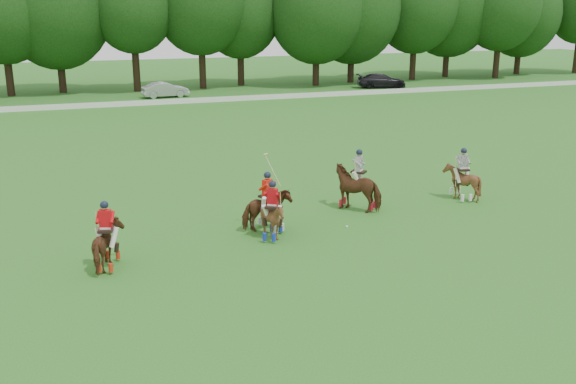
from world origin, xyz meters
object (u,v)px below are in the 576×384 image
object	(u,v)px
car_mid	(165,90)
car_right	(381,81)
polo_red_c	(273,219)
polo_ball	(347,227)
polo_red_b	(268,210)
polo_red_a	(107,244)
polo_stripe_b	(462,181)
polo_stripe_a	(358,187)

from	to	relation	value
car_mid	car_right	bearing A→B (deg)	-94.95
polo_red_c	polo_ball	xyz separation A→B (m)	(2.97, 0.15, -0.70)
car_mid	polo_red_c	world-z (taller)	polo_red_c
polo_red_b	polo_ball	size ratio (longest dim) A/B	30.82
polo_red_a	polo_stripe_b	xyz separation A→B (m)	(14.89, 2.75, 0.01)
polo_stripe_a	car_right	bearing A→B (deg)	60.99
car_mid	polo_red_b	world-z (taller)	polo_red_b
polo_ball	polo_red_c	bearing A→B (deg)	-177.13
polo_red_a	polo_stripe_a	world-z (taller)	polo_stripe_a
polo_red_c	polo_red_b	bearing A→B (deg)	84.07
car_right	polo_ball	xyz separation A→B (m)	(-21.94, -39.02, -0.68)
car_right	polo_red_a	size ratio (longest dim) A/B	2.27
polo_red_a	polo_red_c	world-z (taller)	polo_red_a
car_right	polo_stripe_a	distance (m)	42.32
car_mid	polo_stripe_b	distance (m)	37.80
car_right	polo_red_a	world-z (taller)	polo_red_a
car_right	polo_stripe_b	distance (m)	40.42
polo_red_c	car_right	bearing A→B (deg)	57.55
polo_red_b	polo_stripe_b	size ratio (longest dim) A/B	1.24
car_mid	polo_stripe_a	bearing A→B (deg)	177.77
polo_stripe_a	polo_stripe_b	bearing A→B (deg)	-2.69
car_right	polo_red_c	world-z (taller)	polo_red_c
polo_stripe_b	polo_red_a	bearing A→B (deg)	-169.52
polo_ball	car_mid	bearing A→B (deg)	90.51
polo_stripe_a	car_mid	bearing A→B (deg)	92.72
polo_red_c	polo_stripe_a	world-z (taller)	polo_stripe_a
polo_red_a	polo_stripe_a	xyz separation A→B (m)	(10.11, 2.98, 0.13)
polo_red_c	polo_stripe_b	xyz separation A→B (m)	(9.16, 1.94, 0.05)
car_mid	polo_ball	world-z (taller)	car_mid
polo_stripe_b	polo_red_c	bearing A→B (deg)	-168.06
polo_stripe_b	polo_red_b	bearing A→B (deg)	-173.13
polo_ball	polo_red_b	bearing A→B (deg)	166.44
polo_stripe_a	polo_ball	world-z (taller)	polo_stripe_a
polo_red_a	polo_red_b	size ratio (longest dim) A/B	0.79
car_mid	polo_red_b	bearing A→B (deg)	171.26
polo_red_c	polo_ball	distance (m)	3.05
polo_red_b	polo_stripe_b	xyz separation A→B (m)	(9.07, 1.09, 0.01)
car_right	polo_red_b	bearing A→B (deg)	161.42
car_right	polo_red_b	world-z (taller)	polo_red_b
car_mid	car_right	world-z (taller)	car_right
car_mid	polo_red_c	distance (m)	39.25
car_mid	polo_ball	size ratio (longest dim) A/B	46.99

